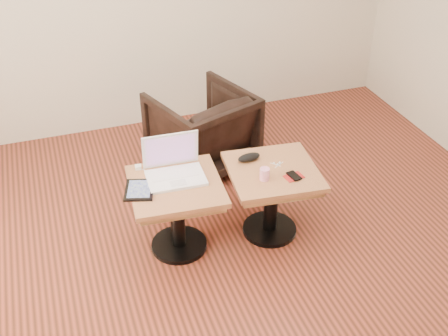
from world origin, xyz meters
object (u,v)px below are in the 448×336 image
object	(u,v)px
side_table_left	(177,200)
striped_cup	(265,174)
side_table_right	(272,185)
laptop	(174,169)
armchair	(202,130)

from	to	relation	value
side_table_left	striped_cup	distance (m)	0.59
side_table_right	striped_cup	bearing A→B (deg)	-132.05
side_table_right	striped_cup	size ratio (longest dim) A/B	7.79
side_table_right	laptop	bearing A→B (deg)	173.34
side_table_right	laptop	xyz separation A→B (m)	(-0.63, 0.14, 0.18)
armchair	striped_cup	bearing A→B (deg)	75.71
laptop	armchair	distance (m)	0.97
laptop	striped_cup	world-z (taller)	laptop
side_table_right	armchair	world-z (taller)	armchair
side_table_right	laptop	size ratio (longest dim) A/B	1.67
striped_cup	side_table_left	bearing A→B (deg)	166.07
side_table_right	armchair	distance (m)	1.00
side_table_right	laptop	distance (m)	0.67
striped_cup	laptop	bearing A→B (deg)	156.74
side_table_left	striped_cup	xyz separation A→B (m)	(0.55, -0.14, 0.17)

